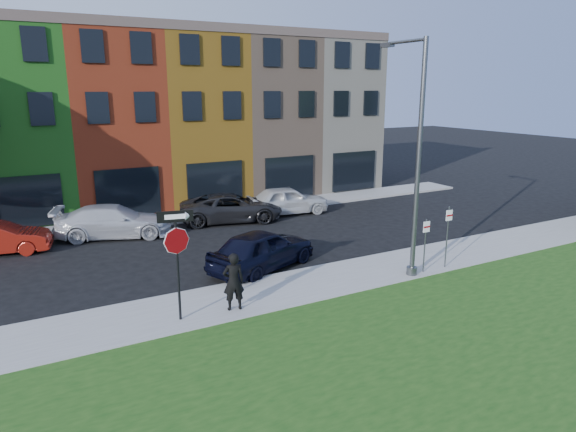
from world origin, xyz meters
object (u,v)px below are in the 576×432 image
sedan_near (262,249)px  street_lamp (415,160)px  man (233,282)px  stop_sign (177,244)px

sedan_near → street_lamp: street_lamp is taller
man → sedan_near: (2.59, 3.23, -0.24)m
stop_sign → man: stop_sign is taller
street_lamp → sedan_near: bearing=145.2°
stop_sign → street_lamp: 9.08m
man → street_lamp: 7.91m
man → sedan_near: 4.14m
stop_sign → man: 2.28m
stop_sign → man: (1.73, -0.10, -1.49)m
man → stop_sign: bearing=6.4°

